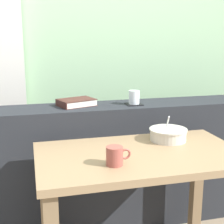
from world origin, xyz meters
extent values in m
cube|color=#9EC699|center=(0.00, 1.16, 1.40)|extent=(4.80, 0.08, 2.80)
cube|color=#23262B|center=(0.00, 0.55, 0.41)|extent=(2.80, 0.30, 0.82)
cube|color=#826849|center=(-0.43, 0.26, 0.33)|extent=(0.06, 0.06, 0.65)
cube|color=#826849|center=(0.48, 0.26, 0.33)|extent=(0.06, 0.06, 0.65)
cube|color=#997A56|center=(0.03, 0.02, 0.67)|extent=(1.01, 0.58, 0.03)
cube|color=black|center=(0.16, 0.52, 0.82)|extent=(0.10, 0.10, 0.00)
cylinder|color=white|center=(0.16, 0.52, 0.87)|extent=(0.07, 0.07, 0.09)
cylinder|color=orange|center=(0.16, 0.52, 0.86)|extent=(0.06, 0.06, 0.06)
cube|color=#47231E|center=(-0.20, 0.58, 0.82)|extent=(0.25, 0.22, 0.00)
cube|color=silver|center=(-0.20, 0.58, 0.84)|extent=(0.24, 0.21, 0.04)
cube|color=#47231E|center=(-0.20, 0.58, 0.86)|extent=(0.25, 0.22, 0.00)
cube|color=#47231E|center=(-0.30, 0.55, 0.84)|extent=(0.06, 0.15, 0.04)
cylinder|color=beige|center=(0.24, 0.17, 0.72)|extent=(0.20, 0.20, 0.07)
cylinder|color=beige|center=(0.24, 0.17, 0.75)|extent=(0.21, 0.21, 0.01)
cylinder|color=#B27038|center=(0.24, 0.17, 0.72)|extent=(0.17, 0.17, 0.05)
cylinder|color=silver|center=(0.24, 0.20, 0.77)|extent=(0.05, 0.13, 0.12)
ellipsoid|color=silver|center=(0.24, 0.22, 0.73)|extent=(0.03, 0.05, 0.01)
cylinder|color=#9E4C42|center=(-0.14, -0.10, 0.73)|extent=(0.08, 0.08, 0.08)
torus|color=#9E4C42|center=(-0.09, -0.10, 0.73)|extent=(0.05, 0.01, 0.05)
camera|label=1|loc=(-0.49, -1.43, 1.25)|focal=52.98mm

